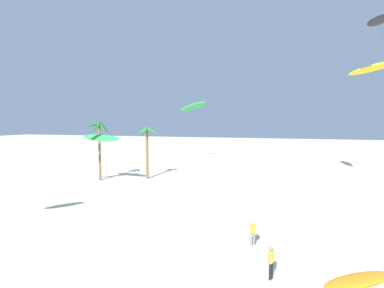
{
  "coord_description": "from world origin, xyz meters",
  "views": [
    {
      "loc": [
        4.47,
        0.74,
        8.1
      ],
      "look_at": [
        -1.69,
        20.33,
        6.57
      ],
      "focal_mm": 28.55,
      "sensor_mm": 36.0,
      "label": 1
    }
  ],
  "objects_px": {
    "flying_kite_3": "(378,21)",
    "person_near_left": "(253,232)",
    "flying_kite_0": "(375,67)",
    "palm_tree_1": "(147,138)",
    "flying_kite_2": "(193,107)",
    "grounded_kite_1": "(358,280)",
    "person_foreground_walker": "(271,261)",
    "palm_tree_0": "(99,132)",
    "flying_kite_7": "(101,138)"
  },
  "relations": [
    {
      "from": "palm_tree_1",
      "to": "grounded_kite_1",
      "type": "xyz_separation_m",
      "value": [
        22.47,
        -22.44,
        -5.65
      ]
    },
    {
      "from": "flying_kite_0",
      "to": "flying_kite_3",
      "type": "bearing_deg",
      "value": -102.11
    },
    {
      "from": "flying_kite_3",
      "to": "person_foreground_walker",
      "type": "height_order",
      "value": "flying_kite_3"
    },
    {
      "from": "palm_tree_1",
      "to": "flying_kite_0",
      "type": "xyz_separation_m",
      "value": [
        29.85,
        7.74,
        9.46
      ]
    },
    {
      "from": "palm_tree_0",
      "to": "flying_kite_3",
      "type": "xyz_separation_m",
      "value": [
        34.05,
        4.41,
        12.82
      ]
    },
    {
      "from": "flying_kite_0",
      "to": "flying_kite_7",
      "type": "xyz_separation_m",
      "value": [
        -33.67,
        -13.19,
        -9.26
      ]
    },
    {
      "from": "flying_kite_2",
      "to": "grounded_kite_1",
      "type": "distance_m",
      "value": 50.21
    },
    {
      "from": "flying_kite_7",
      "to": "person_near_left",
      "type": "distance_m",
      "value": 25.43
    },
    {
      "from": "person_foreground_walker",
      "to": "flying_kite_2",
      "type": "bearing_deg",
      "value": 112.07
    },
    {
      "from": "palm_tree_0",
      "to": "person_near_left",
      "type": "bearing_deg",
      "value": -35.57
    },
    {
      "from": "flying_kite_7",
      "to": "grounded_kite_1",
      "type": "relative_size",
      "value": 1.63
    },
    {
      "from": "flying_kite_0",
      "to": "palm_tree_1",
      "type": "bearing_deg",
      "value": -165.47
    },
    {
      "from": "flying_kite_2",
      "to": "person_foreground_walker",
      "type": "relative_size",
      "value": 7.28
    },
    {
      "from": "flying_kite_3",
      "to": "flying_kite_2",
      "type": "bearing_deg",
      "value": 144.7
    },
    {
      "from": "palm_tree_1",
      "to": "person_foreground_walker",
      "type": "height_order",
      "value": "palm_tree_1"
    },
    {
      "from": "palm_tree_0",
      "to": "person_near_left",
      "type": "relative_size",
      "value": 4.89
    },
    {
      "from": "flying_kite_3",
      "to": "person_foreground_walker",
      "type": "distance_m",
      "value": 32.41
    },
    {
      "from": "flying_kite_0",
      "to": "person_foreground_walker",
      "type": "distance_m",
      "value": 36.14
    },
    {
      "from": "palm_tree_0",
      "to": "flying_kite_7",
      "type": "bearing_deg",
      "value": -51.56
    },
    {
      "from": "flying_kite_2",
      "to": "flying_kite_7",
      "type": "relative_size",
      "value": 1.88
    },
    {
      "from": "person_foreground_walker",
      "to": "person_near_left",
      "type": "distance_m",
      "value": 4.28
    },
    {
      "from": "flying_kite_3",
      "to": "person_near_left",
      "type": "bearing_deg",
      "value": -119.41
    },
    {
      "from": "palm_tree_1",
      "to": "flying_kite_0",
      "type": "distance_m",
      "value": 32.25
    },
    {
      "from": "grounded_kite_1",
      "to": "person_near_left",
      "type": "distance_m",
      "value": 6.44
    },
    {
      "from": "palm_tree_1",
      "to": "person_near_left",
      "type": "bearing_deg",
      "value": -48.79
    },
    {
      "from": "flying_kite_2",
      "to": "flying_kite_3",
      "type": "relative_size",
      "value": 0.62
    },
    {
      "from": "flying_kite_3",
      "to": "person_foreground_walker",
      "type": "xyz_separation_m",
      "value": [
        -10.19,
        -24.55,
        -18.53
      ]
    },
    {
      "from": "flying_kite_0",
      "to": "person_foreground_walker",
      "type": "height_order",
      "value": "flying_kite_0"
    },
    {
      "from": "flying_kite_3",
      "to": "flying_kite_7",
      "type": "relative_size",
      "value": 3.06
    },
    {
      "from": "flying_kite_3",
      "to": "palm_tree_1",
      "type": "bearing_deg",
      "value": -177.59
    },
    {
      "from": "palm_tree_0",
      "to": "grounded_kite_1",
      "type": "distance_m",
      "value": 34.64
    },
    {
      "from": "person_foreground_walker",
      "to": "palm_tree_0",
      "type": "bearing_deg",
      "value": 139.82
    },
    {
      "from": "flying_kite_0",
      "to": "palm_tree_0",
      "type": "bearing_deg",
      "value": -162.84
    },
    {
      "from": "palm_tree_1",
      "to": "grounded_kite_1",
      "type": "distance_m",
      "value": 32.25
    },
    {
      "from": "flying_kite_0",
      "to": "person_near_left",
      "type": "relative_size",
      "value": 9.97
    },
    {
      "from": "palm_tree_0",
      "to": "flying_kite_2",
      "type": "xyz_separation_m",
      "value": [
        5.79,
        24.41,
        4.45
      ]
    },
    {
      "from": "palm_tree_1",
      "to": "person_foreground_walker",
      "type": "relative_size",
      "value": 4.28
    },
    {
      "from": "flying_kite_2",
      "to": "grounded_kite_1",
      "type": "height_order",
      "value": "flying_kite_2"
    },
    {
      "from": "palm_tree_1",
      "to": "person_foreground_walker",
      "type": "bearing_deg",
      "value": -51.98
    },
    {
      "from": "palm_tree_0",
      "to": "flying_kite_7",
      "type": "height_order",
      "value": "palm_tree_0"
    },
    {
      "from": "flying_kite_0",
      "to": "flying_kite_2",
      "type": "bearing_deg",
      "value": 155.58
    },
    {
      "from": "palm_tree_0",
      "to": "flying_kite_2",
      "type": "height_order",
      "value": "flying_kite_2"
    },
    {
      "from": "palm_tree_1",
      "to": "flying_kite_3",
      "type": "relative_size",
      "value": 0.36
    },
    {
      "from": "palm_tree_1",
      "to": "flying_kite_0",
      "type": "height_order",
      "value": "flying_kite_0"
    },
    {
      "from": "flying_kite_2",
      "to": "flying_kite_7",
      "type": "distance_m",
      "value": 27.43
    },
    {
      "from": "flying_kite_2",
      "to": "grounded_kite_1",
      "type": "bearing_deg",
      "value": -62.96
    },
    {
      "from": "flying_kite_3",
      "to": "flying_kite_0",
      "type": "bearing_deg",
      "value": 77.89
    },
    {
      "from": "palm_tree_1",
      "to": "flying_kite_2",
      "type": "bearing_deg",
      "value": 89.48
    },
    {
      "from": "palm_tree_0",
      "to": "person_near_left",
      "type": "height_order",
      "value": "palm_tree_0"
    },
    {
      "from": "flying_kite_3",
      "to": "palm_tree_0",
      "type": "bearing_deg",
      "value": -172.62
    }
  ]
}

